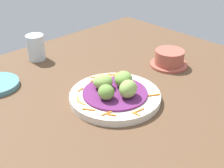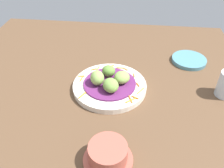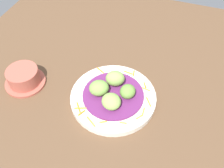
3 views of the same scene
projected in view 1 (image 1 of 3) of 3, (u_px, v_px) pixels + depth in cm
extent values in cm
cube|color=brown|center=(134.00, 108.00, 82.78)|extent=(110.00, 110.00, 2.00)
cylinder|color=silver|center=(115.00, 97.00, 84.09)|extent=(24.69, 24.69, 1.96)
cylinder|color=#60235B|center=(115.00, 93.00, 83.47)|extent=(17.56, 17.56, 0.57)
cylinder|color=orange|center=(154.00, 95.00, 82.69)|extent=(3.19, 2.03, 0.40)
cylinder|color=orange|center=(81.00, 103.00, 79.42)|extent=(0.50, 2.73, 0.40)
cylinder|color=orange|center=(78.00, 99.00, 81.12)|extent=(1.43, 1.78, 0.40)
cylinder|color=orange|center=(139.00, 110.00, 76.37)|extent=(2.83, 0.79, 0.40)
cylinder|color=orange|center=(108.00, 113.00, 75.46)|extent=(3.72, 0.96, 0.40)
cylinder|color=orange|center=(115.00, 76.00, 92.30)|extent=(3.40, 1.60, 0.40)
cylinder|color=orange|center=(91.00, 82.00, 89.13)|extent=(1.96, 1.30, 0.40)
cylinder|color=orange|center=(109.00, 75.00, 92.61)|extent=(1.40, 2.29, 0.40)
cylinder|color=orange|center=(97.00, 77.00, 91.59)|extent=(3.35, 2.41, 0.40)
cylinder|color=orange|center=(80.00, 90.00, 85.16)|extent=(2.03, 0.73, 0.40)
cylinder|color=orange|center=(112.00, 115.00, 74.71)|extent=(1.39, 2.03, 0.40)
cylinder|color=orange|center=(89.00, 109.00, 76.74)|extent=(2.21, 2.96, 0.40)
cylinder|color=orange|center=(136.00, 114.00, 75.17)|extent=(0.74, 2.27, 0.40)
cylinder|color=orange|center=(116.00, 75.00, 92.68)|extent=(2.67, 3.23, 0.40)
ellipsoid|color=#759E47|center=(123.00, 79.00, 85.18)|extent=(7.25, 6.98, 4.27)
ellipsoid|color=#84A851|center=(103.00, 82.00, 84.38)|extent=(7.27, 7.13, 3.84)
ellipsoid|color=olive|center=(106.00, 92.00, 79.46)|extent=(5.57, 5.76, 3.91)
ellipsoid|color=#84A851|center=(128.00, 89.00, 80.19)|extent=(6.64, 5.98, 4.63)
cylinder|color=#A85142|center=(169.00, 65.00, 102.89)|extent=(12.33, 12.33, 0.80)
cylinder|color=#A85142|center=(169.00, 57.00, 101.56)|extent=(9.50, 9.50, 4.60)
cylinder|color=silver|center=(36.00, 47.00, 105.53)|extent=(6.05, 6.05, 8.67)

